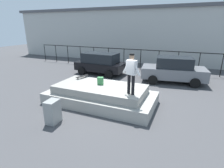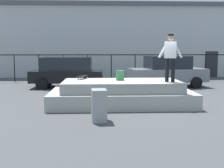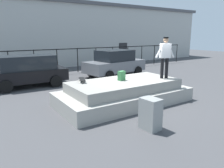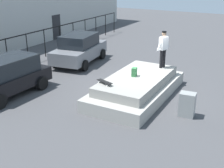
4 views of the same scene
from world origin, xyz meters
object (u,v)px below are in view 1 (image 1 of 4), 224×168
skateboarder (131,71)px  car_grey_sedan_mid (173,70)px  utility_box (53,112)px  backpack (100,81)px  car_black_hatchback_near (100,63)px  skateboard (82,76)px

skateboarder → car_grey_sedan_mid: (1.29, 5.79, -1.08)m
skateboarder → car_grey_sedan_mid: skateboarder is taller
skateboarder → utility_box: 3.66m
backpack → car_grey_sedan_mid: size_ratio=0.09×
skateboarder → car_black_hatchback_near: bearing=127.5°
utility_box → car_black_hatchback_near: bearing=98.1°
skateboarder → backpack: 2.11m
car_black_hatchback_near → utility_box: (1.80, -7.83, -0.42)m
backpack → car_black_hatchback_near: car_black_hatchback_near is taller
backpack → car_black_hatchback_near: (-2.63, 5.16, -0.24)m
car_grey_sedan_mid → utility_box: 8.76m
skateboard → utility_box: (0.67, -3.32, -0.57)m
car_black_hatchback_near → car_grey_sedan_mid: size_ratio=0.90×
car_grey_sedan_mid → utility_box: car_grey_sedan_mid is taller
skateboard → backpack: backpack is taller
car_grey_sedan_mid → car_black_hatchback_near: bearing=179.8°
skateboarder → backpack: (-1.82, 0.65, -0.83)m
backpack → car_grey_sedan_mid: car_grey_sedan_mid is taller
backpack → skateboard: bearing=-33.8°
car_black_hatchback_near → skateboard: bearing=-75.9°
skateboarder → utility_box: (-2.66, -2.02, -1.50)m
skateboard → skateboarder: bearing=-21.4°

